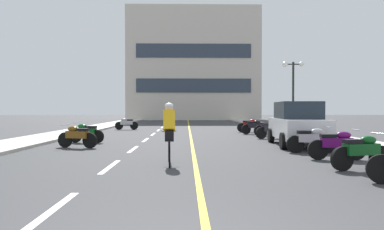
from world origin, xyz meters
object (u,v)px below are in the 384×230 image
Objects in this scene: motorcycle_4 at (77,136)px; motorcycle_5 at (86,132)px; cyclist_rider at (169,132)px; street_lamp_mid at (293,79)px; motorcycle_7 at (269,128)px; motorcycle_1 at (362,151)px; motorcycle_3 at (312,139)px; motorcycle_6 at (271,129)px; motorcycle_10 at (126,123)px; motorcycle_8 at (255,126)px; parked_car_near at (298,124)px; motorcycle_9 at (250,125)px; motorcycle_2 at (337,144)px.

motorcycle_4 and motorcycle_5 have the same top height.
motorcycle_4 is 5.63m from cyclist_rider.
street_lamp_mid is 5.37m from motorcycle_7.
motorcycle_1 and motorcycle_5 have the same top height.
motorcycle_3 is 5.37m from cyclist_rider.
motorcycle_5 is (-0.23, 2.01, 0.00)m from motorcycle_4.
motorcycle_5 is at bearing 96.39° from motorcycle_4.
motorcycle_10 is at bearing 137.72° from motorcycle_6.
street_lamp_mid reaches higher than motorcycle_8.
motorcycle_6 is at bearing 93.60° from parked_car_near.
motorcycle_7 is (0.26, 1.67, 0.00)m from motorcycle_6.
motorcycle_4 is 1.00× the size of motorcycle_5.
street_lamp_mid is 4.23m from motorcycle_9.
motorcycle_7 is at bearing 62.82° from cyclist_rider.
cyclist_rider is at bearing 168.05° from motorcycle_1.
motorcycle_4 is at bearing 132.60° from cyclist_rider.
motorcycle_5 is 9.91m from motorcycle_7.
motorcycle_6 is 11.90m from motorcycle_10.
street_lamp_mid is at bearing 5.76° from motorcycle_9.
motorcycle_1 is 12.63m from motorcycle_8.
motorcycle_5 is at bearing -147.73° from motorcycle_8.
street_lamp_mid reaches higher than parked_car_near.
motorcycle_6 is (0.03, 9.32, 0.00)m from motorcycle_1.
motorcycle_7 is at bearing 22.70° from motorcycle_5.
motorcycle_4 is (-8.88, -0.65, -0.44)m from parked_car_near.
motorcycle_2 is at bearing 85.52° from motorcycle_1.
motorcycle_6 is 0.99× the size of motorcycle_7.
parked_car_near is 2.57× the size of motorcycle_6.
motorcycle_3 is at bearing -90.54° from motorcycle_6.
motorcycle_2 is at bearing -31.19° from motorcycle_5.
motorcycle_1 is 19.42m from motorcycle_10.
motorcycle_5 is 0.94× the size of cyclist_rider.
motorcycle_3 is (-0.28, -2.41, -0.44)m from parked_car_near.
motorcycle_2 and motorcycle_9 have the same top height.
motorcycle_7 is (9.15, 3.83, 0.00)m from motorcycle_5.
motorcycle_2 is (0.14, 1.73, 0.00)m from motorcycle_1.
motorcycle_10 is at bearing 161.00° from motorcycle_9.
motorcycle_4 is at bearing 158.64° from motorcycle_2.
motorcycle_7 is 11.06m from motorcycle_10.
motorcycle_7 is 11.22m from cyclist_rider.
motorcycle_1 is 11.39m from motorcycle_5.
parked_car_near is 8.91m from motorcycle_4.
motorcycle_3 is at bearing 90.42° from motorcycle_1.
motorcycle_1 is 0.99× the size of motorcycle_2.
motorcycle_1 is at bearing -90.19° from motorcycle_6.
parked_car_near reaches higher than motorcycle_4.
motorcycle_9 is at bearing 92.61° from parked_car_near.
motorcycle_5 is 1.00× the size of motorcycle_6.
parked_car_near reaches higher than motorcycle_1.
motorcycle_7 is at bearing 33.21° from motorcycle_4.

